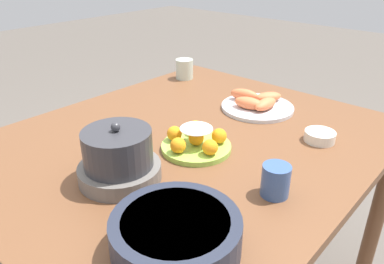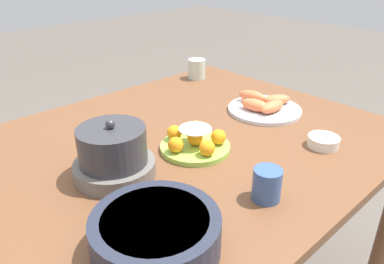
{
  "view_description": "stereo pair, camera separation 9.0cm",
  "coord_description": "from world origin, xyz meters",
  "px_view_note": "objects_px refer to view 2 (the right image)",
  "views": [
    {
      "loc": [
        0.79,
        0.72,
        1.28
      ],
      "look_at": [
        0.02,
        0.03,
        0.77
      ],
      "focal_mm": 35.0,
      "sensor_mm": 36.0,
      "label": 1
    },
    {
      "loc": [
        0.73,
        0.79,
        1.28
      ],
      "look_at": [
        0.02,
        0.03,
        0.77
      ],
      "focal_mm": 35.0,
      "sensor_mm": 36.0,
      "label": 2
    }
  ],
  "objects_px": {
    "serving_bowl": "(156,232)",
    "seafood_platter": "(264,106)",
    "cup_far": "(267,184)",
    "warming_pot": "(113,154)",
    "cake_plate": "(195,141)",
    "cup_near": "(197,69)",
    "sauce_bowl": "(323,141)",
    "dining_table": "(189,161)"
  },
  "relations": [
    {
      "from": "cake_plate",
      "to": "sauce_bowl",
      "type": "xyz_separation_m",
      "value": [
        -0.3,
        0.26,
        -0.01
      ]
    },
    {
      "from": "sauce_bowl",
      "to": "cup_far",
      "type": "bearing_deg",
      "value": 6.83
    },
    {
      "from": "serving_bowl",
      "to": "cup_near",
      "type": "height_order",
      "value": "cup_near"
    },
    {
      "from": "sauce_bowl",
      "to": "warming_pot",
      "type": "distance_m",
      "value": 0.63
    },
    {
      "from": "dining_table",
      "to": "cup_near",
      "type": "relative_size",
      "value": 14.14
    },
    {
      "from": "sauce_bowl",
      "to": "cup_near",
      "type": "xyz_separation_m",
      "value": [
        -0.18,
        -0.75,
        0.03
      ]
    },
    {
      "from": "warming_pot",
      "to": "dining_table",
      "type": "bearing_deg",
      "value": -175.05
    },
    {
      "from": "cup_far",
      "to": "dining_table",
      "type": "bearing_deg",
      "value": -103.08
    },
    {
      "from": "sauce_bowl",
      "to": "warming_pot",
      "type": "bearing_deg",
      "value": -28.28
    },
    {
      "from": "dining_table",
      "to": "cake_plate",
      "type": "distance_m",
      "value": 0.14
    },
    {
      "from": "cup_near",
      "to": "sauce_bowl",
      "type": "bearing_deg",
      "value": 76.45
    },
    {
      "from": "sauce_bowl",
      "to": "cup_near",
      "type": "bearing_deg",
      "value": -103.55
    },
    {
      "from": "warming_pot",
      "to": "serving_bowl",
      "type": "bearing_deg",
      "value": 72.73
    },
    {
      "from": "cup_far",
      "to": "cake_plate",
      "type": "bearing_deg",
      "value": -98.64
    },
    {
      "from": "dining_table",
      "to": "serving_bowl",
      "type": "height_order",
      "value": "serving_bowl"
    },
    {
      "from": "dining_table",
      "to": "sauce_bowl",
      "type": "distance_m",
      "value": 0.43
    },
    {
      "from": "serving_bowl",
      "to": "warming_pot",
      "type": "distance_m",
      "value": 0.31
    },
    {
      "from": "serving_bowl",
      "to": "cake_plate",
      "type": "bearing_deg",
      "value": -144.25
    },
    {
      "from": "serving_bowl",
      "to": "cup_far",
      "type": "xyz_separation_m",
      "value": [
        -0.3,
        0.05,
        -0.0
      ]
    },
    {
      "from": "cake_plate",
      "to": "seafood_platter",
      "type": "relative_size",
      "value": 0.78
    },
    {
      "from": "cup_far",
      "to": "warming_pot",
      "type": "distance_m",
      "value": 0.4
    },
    {
      "from": "dining_table",
      "to": "serving_bowl",
      "type": "distance_m",
      "value": 0.51
    },
    {
      "from": "seafood_platter",
      "to": "cup_near",
      "type": "bearing_deg",
      "value": -101.03
    },
    {
      "from": "cup_far",
      "to": "warming_pot",
      "type": "relative_size",
      "value": 0.38
    },
    {
      "from": "seafood_platter",
      "to": "cup_far",
      "type": "distance_m",
      "value": 0.55
    },
    {
      "from": "sauce_bowl",
      "to": "serving_bowl",
      "type": "bearing_deg",
      "value": -0.66
    },
    {
      "from": "cake_plate",
      "to": "warming_pot",
      "type": "relative_size",
      "value": 0.97
    },
    {
      "from": "dining_table",
      "to": "warming_pot",
      "type": "bearing_deg",
      "value": 4.95
    },
    {
      "from": "dining_table",
      "to": "cup_far",
      "type": "relative_size",
      "value": 15.49
    },
    {
      "from": "sauce_bowl",
      "to": "seafood_platter",
      "type": "height_order",
      "value": "seafood_platter"
    },
    {
      "from": "serving_bowl",
      "to": "sauce_bowl",
      "type": "bearing_deg",
      "value": 179.34
    },
    {
      "from": "seafood_platter",
      "to": "serving_bowl",
      "type": "bearing_deg",
      "value": 21.18
    },
    {
      "from": "sauce_bowl",
      "to": "warming_pot",
      "type": "relative_size",
      "value": 0.44
    },
    {
      "from": "cake_plate",
      "to": "sauce_bowl",
      "type": "distance_m",
      "value": 0.39
    },
    {
      "from": "cup_far",
      "to": "serving_bowl",
      "type": "bearing_deg",
      "value": -9.26
    },
    {
      "from": "seafood_platter",
      "to": "cup_near",
      "type": "xyz_separation_m",
      "value": [
        -0.09,
        -0.45,
        0.02
      ]
    },
    {
      "from": "serving_bowl",
      "to": "seafood_platter",
      "type": "relative_size",
      "value": 0.97
    },
    {
      "from": "sauce_bowl",
      "to": "cake_plate",
      "type": "bearing_deg",
      "value": -40.37
    },
    {
      "from": "cake_plate",
      "to": "cup_near",
      "type": "xyz_separation_m",
      "value": [
        -0.48,
        -0.49,
        0.02
      ]
    },
    {
      "from": "sauce_bowl",
      "to": "warming_pot",
      "type": "xyz_separation_m",
      "value": [
        0.55,
        -0.3,
        0.05
      ]
    },
    {
      "from": "serving_bowl",
      "to": "sauce_bowl",
      "type": "distance_m",
      "value": 0.65
    },
    {
      "from": "serving_bowl",
      "to": "warming_pot",
      "type": "relative_size",
      "value": 1.21
    }
  ]
}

